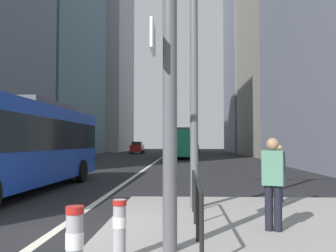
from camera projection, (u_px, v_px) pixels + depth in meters
name	position (u px, v px, depth m)	size (l,w,h in m)	color
ground_plane	(148.00, 167.00, 27.28)	(160.00, 160.00, 0.00)	black
lane_centre_line	(158.00, 160.00, 37.26)	(0.20, 80.00, 0.01)	beige
office_tower_left_mid	(54.00, 30.00, 53.46)	(10.08, 24.76, 35.78)	slate
office_tower_left_far	(96.00, 32.00, 79.90)	(13.53, 20.83, 51.02)	#9E9EA3
office_tower_right_mid	(292.00, 37.00, 49.45)	(11.72, 20.32, 31.66)	gray
office_tower_right_far	(259.00, 31.00, 70.83)	(11.63, 17.17, 46.01)	slate
city_bus_blue_oncoming	(15.00, 141.00, 12.96)	(2.87, 12.22, 3.40)	#14389E
city_bus_red_receding	(182.00, 142.00, 42.87)	(2.72, 11.04, 3.40)	#198456
car_oncoming_mid	(137.00, 148.00, 59.76)	(2.06, 4.60, 1.94)	maroon
car_receding_near	(186.00, 147.00, 63.66)	(2.07, 4.33, 1.94)	black
car_receding_far	(193.00, 147.00, 66.38)	(2.05, 4.06, 1.94)	#B2A899
street_lamp_post	(194.00, 5.00, 9.46)	(5.50, 0.32, 8.00)	#56565B
bollard_left	(74.00, 246.00, 3.95)	(0.20, 0.20, 0.95)	#99999E
bollard_right	(119.00, 226.00, 5.19)	(0.20, 0.20, 0.83)	#99999E
pedestrian_railing	(196.00, 192.00, 6.82)	(0.06, 4.07, 0.98)	black
pedestrian_waiting	(273.00, 179.00, 6.90)	(0.44, 0.36, 1.71)	black
pedestrian_far	(279.00, 171.00, 10.16)	(0.39, 0.45, 1.56)	#2D334C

